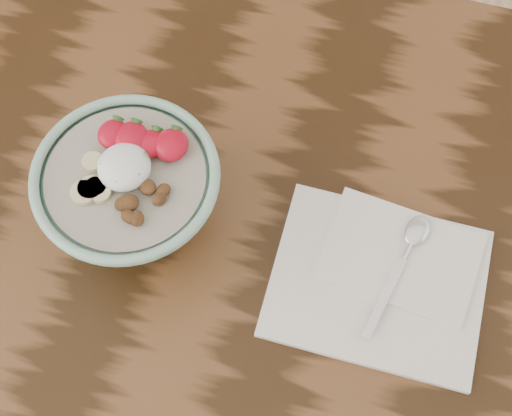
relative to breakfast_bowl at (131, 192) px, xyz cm
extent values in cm
cube|color=black|center=(-1.23, -0.51, -9.01)|extent=(160.00, 90.00, 4.00)
cylinder|color=#8ABAA3|center=(-0.01, -0.08, -6.37)|extent=(9.05, 9.05, 1.29)
torus|color=#8ABAA3|center=(-0.01, -0.08, 4.19)|extent=(20.57, 20.57, 1.18)
cylinder|color=#ABA48E|center=(-0.01, -0.08, 3.54)|extent=(17.45, 17.45, 1.08)
ellipsoid|color=white|center=(-0.10, 0.45, 5.19)|extent=(5.74, 5.74, 3.16)
ellipsoid|color=#B6081D|center=(3.82, 4.42, 5.10)|extent=(3.71, 4.08, 2.04)
cone|color=#286623|center=(3.82, 6.09, 5.40)|extent=(1.40, 1.03, 1.52)
ellipsoid|color=#B6081D|center=(-2.78, 4.07, 4.99)|extent=(3.31, 3.65, 1.82)
cone|color=#286623|center=(-2.78, 5.56, 5.29)|extent=(1.40, 1.03, 1.52)
ellipsoid|color=#B6081D|center=(1.75, 4.10, 4.94)|extent=(3.14, 3.46, 1.73)
cone|color=#286623|center=(1.75, 5.51, 5.24)|extent=(1.40, 1.03, 1.52)
ellipsoid|color=#B6081D|center=(-0.66, 4.07, 5.09)|extent=(3.69, 4.06, 2.03)
cone|color=#286623|center=(-0.66, 5.73, 5.39)|extent=(1.40, 1.03, 1.52)
cylinder|color=beige|center=(-3.40, -3.28, 4.48)|extent=(2.80, 2.80, 0.70)
cylinder|color=beige|center=(-2.38, -2.33, 4.48)|extent=(2.35, 2.35, 0.70)
cylinder|color=beige|center=(-1.68, -2.79, 4.48)|extent=(2.28, 2.28, 0.70)
cylinder|color=beige|center=(-3.83, 0.44, 4.48)|extent=(2.32, 2.32, 0.70)
cylinder|color=beige|center=(-2.88, -2.58, 4.48)|extent=(2.75, 2.75, 0.70)
ellipsoid|color=brown|center=(2.95, -0.92, 4.81)|extent=(2.68, 2.57, 1.12)
ellipsoid|color=brown|center=(4.56, -1.86, 4.68)|extent=(2.00, 2.16, 1.34)
ellipsoid|color=brown|center=(2.28, -4.69, 4.76)|extent=(2.26, 1.88, 1.31)
ellipsoid|color=brown|center=(4.65, -0.78, 4.67)|extent=(1.96, 2.09, 1.01)
ellipsoid|color=brown|center=(1.68, -3.14, 4.78)|extent=(2.28, 2.15, 1.14)
ellipsoid|color=brown|center=(1.02, -3.48, 4.67)|extent=(2.23, 2.27, 1.21)
ellipsoid|color=brown|center=(3.13, -4.63, 4.69)|extent=(1.67, 1.95, 1.39)
cylinder|color=#4D7D35|center=(-1.52, 0.79, 6.08)|extent=(0.47, 1.55, 0.23)
cylinder|color=#4D7D35|center=(0.74, -0.51, 6.08)|extent=(0.71, 1.10, 0.22)
cylinder|color=#4D7D35|center=(2.02, 2.03, 6.08)|extent=(0.99, 0.83, 0.22)
cylinder|color=#4D7D35|center=(-1.38, 1.00, 6.08)|extent=(1.00, 1.29, 0.23)
cylinder|color=#4D7D35|center=(0.20, -1.36, 6.08)|extent=(1.48, 0.84, 0.23)
cylinder|color=#4D7D35|center=(-0.58, -1.35, 6.08)|extent=(1.33, 1.04, 0.23)
cylinder|color=#4D7D35|center=(1.77, 0.30, 6.08)|extent=(0.69, 1.54, 0.23)
cylinder|color=#4D7D35|center=(-0.61, -0.12, 6.08)|extent=(0.93, 1.44, 0.23)
cylinder|color=#4D7D35|center=(-1.55, 0.17, 6.08)|extent=(1.76, 1.13, 0.25)
cylinder|color=#4D7D35|center=(-0.97, 1.56, 6.08)|extent=(0.58, 1.28, 0.22)
cube|color=white|center=(29.34, -0.50, -6.55)|extent=(24.38, 19.76, 0.93)
cube|color=white|center=(31.21, 3.23, -5.80)|extent=(18.80, 13.78, 0.56)
cube|color=silver|center=(30.38, -2.43, -5.36)|extent=(3.27, 10.46, 0.32)
cylinder|color=silver|center=(31.82, 4.02, -5.20)|extent=(1.22, 2.81, 0.64)
ellipsoid|color=silver|center=(32.39, 6.59, -5.09)|extent=(3.64, 4.70, 0.87)
camera|label=1|loc=(23.09, -30.01, 71.95)|focal=50.00mm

